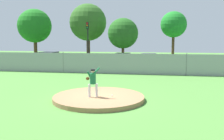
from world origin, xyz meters
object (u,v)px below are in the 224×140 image
object	(u,v)px
traffic_cone_orange	(180,67)
pitcher_youth	(93,80)
parked_car_charcoal	(48,60)
traffic_light_near	(88,36)
parked_car_white	(122,61)
baseball	(112,96)
parked_car_silver	(149,61)

from	to	relation	value
traffic_cone_orange	pitcher_youth	bearing A→B (deg)	-112.13
parked_car_charcoal	traffic_light_near	distance (m)	6.19
pitcher_youth	parked_car_white	xyz separation A→B (m)	(-0.31, 14.67, -0.34)
pitcher_youth	baseball	world-z (taller)	pitcher_youth
baseball	traffic_light_near	distance (m)	19.58
pitcher_youth	parked_car_charcoal	size ratio (longest dim) A/B	0.37
pitcher_youth	baseball	bearing A→B (deg)	16.28
parked_car_white	pitcher_youth	bearing A→B (deg)	-88.79
pitcher_youth	traffic_light_near	world-z (taller)	traffic_light_near
baseball	parked_car_white	bearing A→B (deg)	95.18
baseball	parked_car_silver	xyz separation A→B (m)	(1.61, 14.92, 0.51)
baseball	parked_car_charcoal	size ratio (longest dim) A/B	0.02
pitcher_youth	parked_car_silver	distance (m)	15.44
baseball	traffic_cone_orange	world-z (taller)	traffic_cone_orange
parked_car_silver	traffic_cone_orange	bearing A→B (deg)	-6.82
parked_car_white	traffic_light_near	bearing A→B (deg)	142.27
parked_car_white	traffic_light_near	distance (m)	6.91
pitcher_youth	traffic_light_near	distance (m)	19.43
baseball	parked_car_white	xyz separation A→B (m)	(-1.30, 14.38, 0.54)
parked_car_charcoal	traffic_light_near	world-z (taller)	traffic_light_near
pitcher_youth	parked_car_silver	world-z (taller)	pitcher_youth
pitcher_youth	traffic_light_near	xyz separation A→B (m)	(-5.29, 18.52, 2.50)
parked_car_silver	parked_car_charcoal	size ratio (longest dim) A/B	1.06
pitcher_youth	traffic_light_near	bearing A→B (deg)	105.95
parked_car_silver	traffic_cone_orange	world-z (taller)	parked_car_silver
baseball	parked_car_charcoal	bearing A→B (deg)	125.15
traffic_light_near	parked_car_charcoal	bearing A→B (deg)	-131.03
pitcher_youth	parked_car_white	size ratio (longest dim) A/B	0.34
baseball	parked_car_silver	distance (m)	15.02
parked_car_silver	parked_car_charcoal	world-z (taller)	parked_car_charcoal
baseball	parked_car_charcoal	xyz separation A→B (m)	(-9.91, 14.07, 0.57)
parked_car_silver	parked_car_white	bearing A→B (deg)	-169.32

